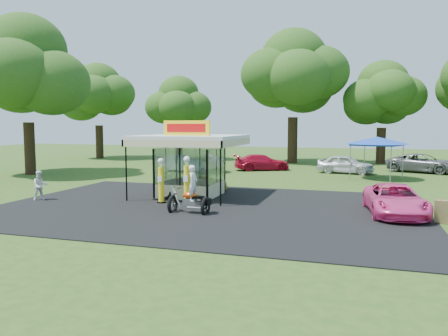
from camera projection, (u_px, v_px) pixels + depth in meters
The scene contains 22 objects.
ground at pixel (191, 216), 18.93m from camera, with size 120.00×120.00×0.00m, color #2A4B17.
asphalt_apron at pixel (207, 207), 20.83m from camera, with size 20.00×14.00×0.04m, color black.
gas_station_kiosk at pixel (191, 164), 24.09m from camera, with size 5.40×5.40×4.18m.
gas_pump_left at pixel (161, 182), 21.88m from camera, with size 0.43×0.43×2.30m.
gas_pump_right at pixel (187, 182), 21.35m from camera, with size 0.45×0.45×2.43m.
motorcycle at pixel (192, 194), 19.34m from camera, with size 1.92×0.95×2.26m.
spare_tires at pixel (166, 193), 23.20m from camera, with size 0.83×0.51×0.71m.
a_frame_sign at pixel (442, 212), 17.40m from camera, with size 0.58×0.61×0.97m.
kiosk_car at pixel (204, 183), 26.31m from camera, with size 1.13×2.82×0.96m, color yellow.
pink_sedan at pixel (395, 200), 19.08m from camera, with size 2.24×4.86×1.35m, color #F74398.
spectator_west at pixel (40, 186), 22.76m from camera, with size 0.77×0.60×1.57m, color white.
bg_car_a at pixel (181, 164), 36.87m from camera, with size 1.47×4.23×1.39m, color white.
bg_car_b at pixel (262, 162), 38.07m from camera, with size 1.95×4.80×1.39m, color #BA0E29.
bg_car_c at pixel (346, 164), 35.49m from camera, with size 1.80×4.48×1.53m, color silver.
bg_car_d at pixel (423, 163), 36.27m from camera, with size 2.58×5.59×1.55m, color #5F5F62.
tent_west at pixel (191, 140), 36.12m from camera, with size 4.24×4.24×2.97m.
tent_east at pixel (377, 141), 31.65m from camera, with size 4.42×4.42×3.09m.
oak_far_a at pixel (98, 99), 51.34m from camera, with size 9.23×9.23×10.94m.
oak_far_b at pixel (179, 108), 49.23m from camera, with size 7.75×7.75×9.24m.
oak_far_c at pixel (293, 80), 44.74m from camera, with size 11.40×11.40×13.43m.
oak_far_d at pixel (382, 100), 44.11m from camera, with size 8.57×8.57×10.20m.
oak_near at pixel (27, 77), 34.21m from camera, with size 10.67×10.67×12.28m.
Camera 1 is at (6.86, -17.38, 3.94)m, focal length 35.00 mm.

